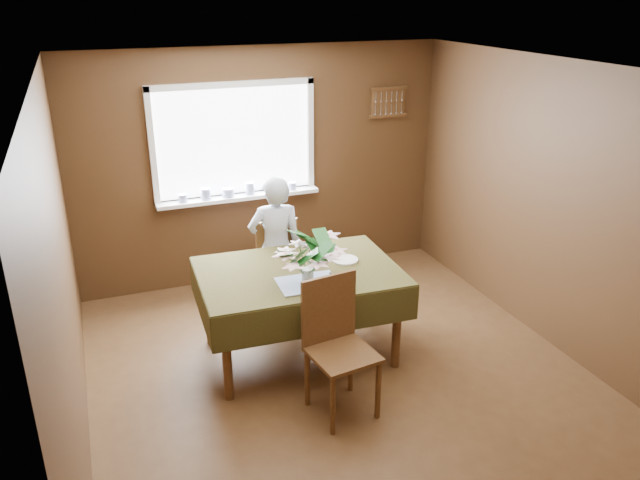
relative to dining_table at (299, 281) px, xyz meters
name	(u,v)px	position (x,y,z in m)	size (l,w,h in m)	color
floor	(344,380)	(0.20, -0.52, -0.72)	(4.50, 4.50, 0.00)	#4A2F19
ceiling	(349,71)	(0.20, -0.52, 1.78)	(4.50, 4.50, 0.00)	white
wall_back	(263,167)	(0.20, 1.73, 0.53)	(4.00, 4.00, 0.00)	brown
wall_front	(547,420)	(0.20, -2.77, 0.53)	(4.00, 4.00, 0.00)	brown
wall_left	(63,283)	(-1.80, -0.52, 0.53)	(4.50, 4.50, 0.00)	brown
wall_right	(559,210)	(2.20, -0.52, 0.53)	(4.50, 4.50, 0.00)	brown
window_assembly	(236,161)	(-0.10, 1.68, 0.63)	(1.72, 0.20, 1.22)	white
spoon_rack	(388,102)	(1.65, 1.70, 1.13)	(0.44, 0.05, 0.33)	#57371C
dining_table	(299,281)	(0.00, 0.00, 0.00)	(1.74, 1.23, 0.82)	#57371C
chair_far	(274,259)	(0.07, 0.94, -0.19)	(0.42, 0.42, 0.97)	#57371C
chair_near	(337,341)	(0.02, -0.79, -0.15)	(0.51, 0.51, 1.06)	#57371C
seated_woman	(276,248)	(0.04, 0.77, 0.00)	(0.52, 0.34, 1.42)	white
flower_bouquet	(307,251)	(-0.01, -0.25, 0.38)	(0.50, 0.50, 0.43)	white
side_plate	(345,260)	(0.44, 0.04, 0.11)	(0.23, 0.23, 0.01)	white
table_knife	(333,279)	(0.20, -0.27, 0.11)	(0.02, 0.24, 0.00)	silver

